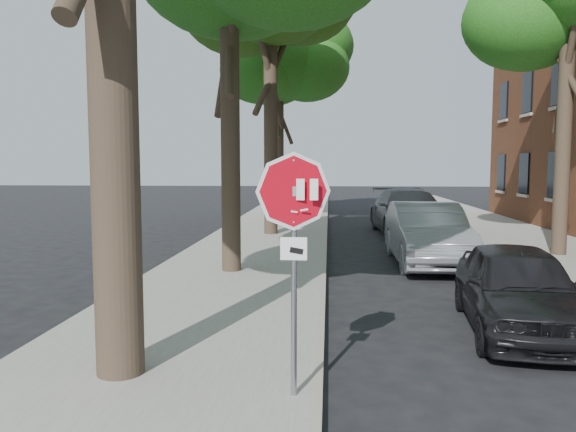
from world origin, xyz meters
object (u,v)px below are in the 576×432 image
Objects in this scene: tree_far at (279,66)px; car_c at (409,212)px; car_a at (518,288)px; car_b at (427,234)px; tree_mid_b at (270,8)px; stop_sign at (294,227)px.

car_c is (5.32, -6.16, -6.37)m from tree_far.
car_a is 5.80m from car_b.
tree_mid_b is 7.04m from tree_far.
stop_sign is 0.25× the size of tree_mid_b.
tree_mid_b is at bearing 120.17° from car_a.
car_a is at bearing -73.65° from tree_far.
car_c is at bearing -49.19° from tree_far.
tree_far reaches higher than car_a.
car_b reaches higher than car_a.
stop_sign is at bearing -105.38° from car_c.
tree_mid_b is 8.78m from car_c.
tree_mid_b is 1.11× the size of tree_far.
car_c is (0.41, 6.20, 0.04)m from car_b.
tree_far is 1.93× the size of car_b.
car_a is at bearing -86.34° from car_b.
tree_mid_b reaches higher than car_c.
tree_mid_b reaches higher than stop_sign.
stop_sign is 9.31m from car_b.
car_b is (2.89, 8.77, -1.15)m from stop_sign.
tree_mid_b is 2.15× the size of car_b.
car_c is at bearing 85.88° from car_b.
car_b is at bearing 71.75° from stop_sign.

